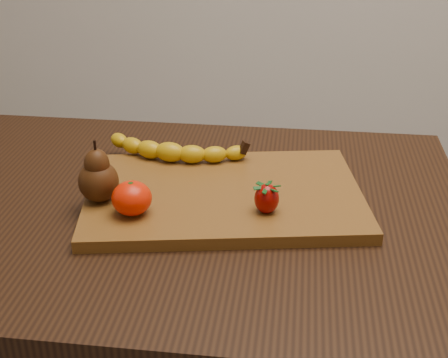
# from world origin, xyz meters

# --- Properties ---
(table) EXTENTS (1.00, 0.70, 0.76)m
(table) POSITION_xyz_m (0.00, 0.00, 0.66)
(table) COLOR black
(table) RESTS_ON ground
(cutting_board) EXTENTS (0.50, 0.37, 0.02)m
(cutting_board) POSITION_xyz_m (0.10, 0.02, 0.77)
(cutting_board) COLOR brown
(cutting_board) RESTS_ON table
(banana) EXTENTS (0.23, 0.09, 0.04)m
(banana) POSITION_xyz_m (-0.01, 0.12, 0.80)
(banana) COLOR #D3A609
(banana) RESTS_ON cutting_board
(pear) EXTENTS (0.07, 0.07, 0.10)m
(pear) POSITION_xyz_m (-0.09, -0.04, 0.83)
(pear) COLOR #40200A
(pear) RESTS_ON cutting_board
(mandarin) EXTENTS (0.07, 0.07, 0.05)m
(mandarin) POSITION_xyz_m (-0.03, -0.08, 0.81)
(mandarin) COLOR red
(mandarin) RESTS_ON cutting_board
(strawberry) EXTENTS (0.05, 0.05, 0.05)m
(strawberry) POSITION_xyz_m (0.17, -0.04, 0.80)
(strawberry) COLOR #940704
(strawberry) RESTS_ON cutting_board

